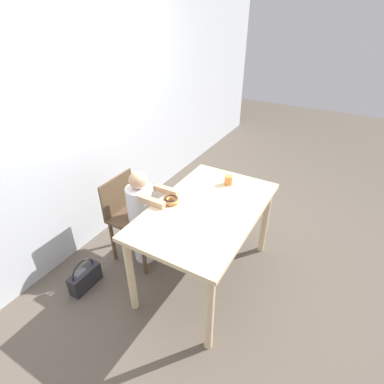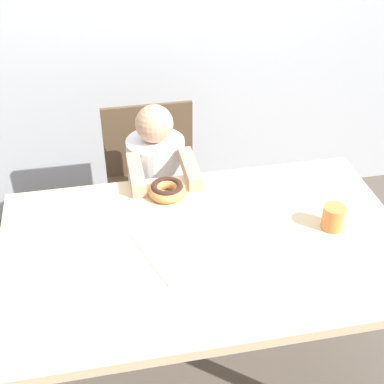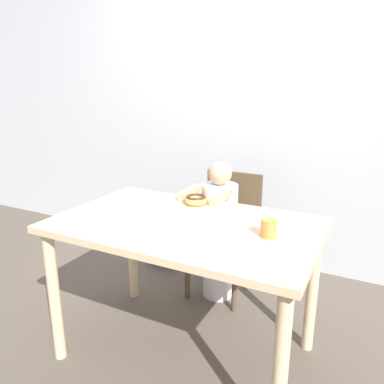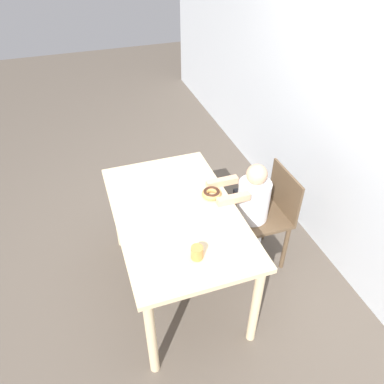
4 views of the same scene
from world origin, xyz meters
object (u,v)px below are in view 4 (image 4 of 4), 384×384
object	(u,v)px
child_figure	(251,217)
handbag	(244,203)
donut	(212,193)
chair	(264,215)
cup	(197,252)

from	to	relation	value
child_figure	handbag	distance (m)	0.71
child_figure	donut	distance (m)	0.45
chair	handbag	bearing A→B (deg)	167.68
chair	cup	size ratio (longest dim) A/B	10.06
donut	handbag	world-z (taller)	donut
donut	cup	xyz separation A→B (m)	(0.50, -0.28, 0.02)
child_figure	donut	xyz separation A→B (m)	(-0.00, -0.33, 0.31)
donut	cup	bearing A→B (deg)	-29.29
child_figure	donut	world-z (taller)	child_figure
chair	cup	world-z (taller)	cup
chair	cup	bearing A→B (deg)	-55.71
chair	cup	xyz separation A→B (m)	(0.50, -0.73, 0.35)
chair	child_figure	xyz separation A→B (m)	(-0.00, -0.12, 0.02)
cup	donut	bearing A→B (deg)	150.71
donut	chair	bearing A→B (deg)	89.40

